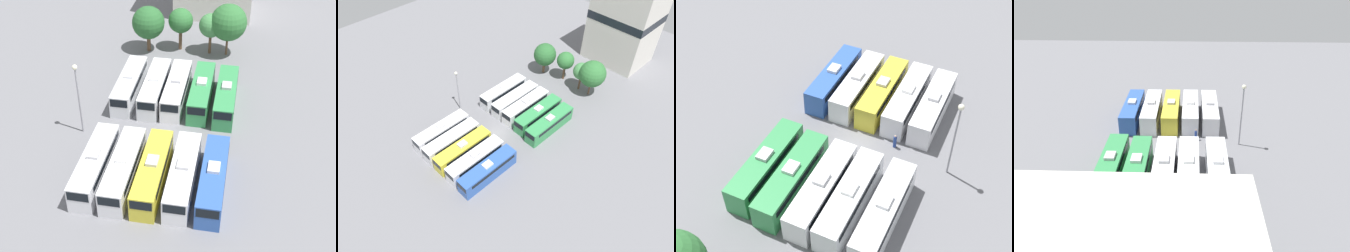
% 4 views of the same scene
% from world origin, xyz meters
% --- Properties ---
extents(ground_plane, '(117.15, 117.15, 0.00)m').
position_xyz_m(ground_plane, '(0.00, 0.00, 0.00)').
color(ground_plane, slate).
extents(bus_0, '(2.51, 11.00, 3.41)m').
position_xyz_m(bus_0, '(-6.19, -7.82, 1.68)').
color(bus_0, silver).
rests_on(bus_0, ground_plane).
extents(bus_1, '(2.51, 11.00, 3.41)m').
position_xyz_m(bus_1, '(-3.09, -7.90, 1.68)').
color(bus_1, silver).
rests_on(bus_1, ground_plane).
extents(bus_2, '(2.51, 11.00, 3.41)m').
position_xyz_m(bus_2, '(0.00, -7.84, 1.68)').
color(bus_2, gold).
rests_on(bus_2, ground_plane).
extents(bus_3, '(2.51, 11.00, 3.41)m').
position_xyz_m(bus_3, '(3.15, -7.75, 1.68)').
color(bus_3, white).
rests_on(bus_3, ground_plane).
extents(bus_4, '(2.51, 11.00, 3.41)m').
position_xyz_m(bus_4, '(6.27, -7.73, 1.68)').
color(bus_4, '#2D56A8').
rests_on(bus_4, ground_plane).
extents(bus_5, '(2.51, 11.00, 3.41)m').
position_xyz_m(bus_5, '(-6.44, 8.14, 1.68)').
color(bus_5, silver).
rests_on(bus_5, ground_plane).
extents(bus_6, '(2.51, 11.00, 3.41)m').
position_xyz_m(bus_6, '(-3.02, 8.14, 1.68)').
color(bus_6, silver).
rests_on(bus_6, ground_plane).
extents(bus_7, '(2.51, 11.00, 3.41)m').
position_xyz_m(bus_7, '(-0.13, 8.19, 1.68)').
color(bus_7, silver).
rests_on(bus_7, ground_plane).
extents(bus_8, '(2.51, 11.00, 3.41)m').
position_xyz_m(bus_8, '(3.12, 8.20, 1.68)').
color(bus_8, '#338C4C').
rests_on(bus_8, ground_plane).
extents(bus_9, '(2.51, 11.00, 3.41)m').
position_xyz_m(bus_9, '(6.33, 7.78, 1.68)').
color(bus_9, '#338C4C').
rests_on(bus_9, ground_plane).
extents(worker_person, '(0.36, 0.36, 1.72)m').
position_xyz_m(worker_person, '(-3.96, -1.63, 0.80)').
color(worker_person, navy).
rests_on(worker_person, ground_plane).
extents(light_pole, '(0.60, 0.60, 9.18)m').
position_xyz_m(light_pole, '(-10.15, -0.50, 6.09)').
color(light_pole, gray).
rests_on(light_pole, ground_plane).
extents(tree_0, '(4.95, 4.95, 7.12)m').
position_xyz_m(tree_0, '(-6.64, 21.10, 4.62)').
color(tree_0, brown).
rests_on(tree_0, ground_plane).
extents(tree_1, '(3.75, 3.75, 6.65)m').
position_xyz_m(tree_1, '(-1.90, 22.40, 4.72)').
color(tree_1, brown).
rests_on(tree_1, ground_plane).
extents(tree_2, '(3.60, 3.60, 6.37)m').
position_xyz_m(tree_2, '(2.73, 21.95, 4.53)').
color(tree_2, brown).
rests_on(tree_2, ground_plane).
extents(tree_3, '(5.46, 5.46, 8.00)m').
position_xyz_m(tree_3, '(5.30, 21.92, 5.26)').
color(tree_3, brown).
rests_on(tree_3, ground_plane).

